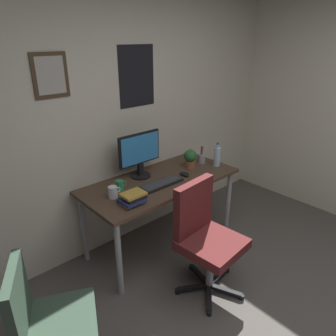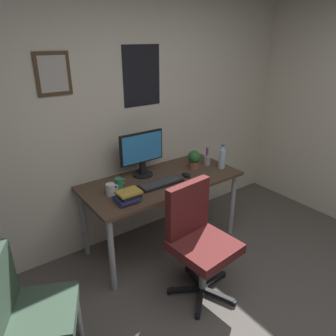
{
  "view_description": "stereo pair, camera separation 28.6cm",
  "coord_description": "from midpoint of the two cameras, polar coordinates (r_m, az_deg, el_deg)",
  "views": [
    {
      "loc": [
        -1.59,
        -0.33,
        2.0
      ],
      "look_at": [
        0.18,
        1.62,
        0.89
      ],
      "focal_mm": 33.47,
      "sensor_mm": 36.0,
      "label": 1
    },
    {
      "loc": [
        -1.37,
        -0.51,
        2.0
      ],
      "look_at": [
        0.18,
        1.62,
        0.89
      ],
      "focal_mm": 33.47,
      "sensor_mm": 36.0,
      "label": 2
    }
  ],
  "objects": [
    {
      "name": "wall_back",
      "position": [
        3.05,
        -6.04,
        9.56
      ],
      "size": [
        4.4,
        0.1,
        2.6
      ],
      "color": "beige",
      "rests_on": "ground_plane"
    },
    {
      "name": "desk",
      "position": [
        3.03,
        1.59,
        -3.49
      ],
      "size": [
        1.53,
        0.7,
        0.74
      ],
      "color": "#4C3828",
      "rests_on": "ground_plane"
    },
    {
      "name": "office_chair",
      "position": [
        2.58,
        8.66,
        -12.14
      ],
      "size": [
        0.56,
        0.57,
        0.95
      ],
      "color": "#591E1E",
      "rests_on": "ground_plane"
    },
    {
      "name": "side_chair",
      "position": [
        2.16,
        -20.46,
        -22.86
      ],
      "size": [
        0.56,
        0.56,
        0.88
      ],
      "color": "#334738",
      "rests_on": "ground_plane"
    },
    {
      "name": "monitor",
      "position": [
        2.99,
        -2.07,
        2.86
      ],
      "size": [
        0.46,
        0.2,
        0.43
      ],
      "color": "black",
      "rests_on": "desk"
    },
    {
      "name": "keyboard",
      "position": [
        2.88,
        1.55,
        -2.84
      ],
      "size": [
        0.43,
        0.15,
        0.03
      ],
      "color": "black",
      "rests_on": "desk"
    },
    {
      "name": "computer_mouse",
      "position": [
        3.06,
        6.02,
        -1.29
      ],
      "size": [
        0.06,
        0.11,
        0.04
      ],
      "color": "black",
      "rests_on": "desk"
    },
    {
      "name": "water_bottle",
      "position": [
        3.28,
        12.29,
        1.7
      ],
      "size": [
        0.07,
        0.07,
        0.25
      ],
      "color": "silver",
      "rests_on": "desk"
    },
    {
      "name": "coffee_mug_near",
      "position": [
        2.7,
        -7.43,
        -3.94
      ],
      "size": [
        0.12,
        0.08,
        0.1
      ],
      "color": "white",
      "rests_on": "desk"
    },
    {
      "name": "coffee_mug_far",
      "position": [
        2.82,
        -6.06,
        -2.82
      ],
      "size": [
        0.11,
        0.07,
        0.1
      ],
      "color": "#2D8C59",
      "rests_on": "desk"
    },
    {
      "name": "potted_plant",
      "position": [
        3.22,
        7.31,
        1.59
      ],
      "size": [
        0.13,
        0.13,
        0.19
      ],
      "color": "brown",
      "rests_on": "desk"
    },
    {
      "name": "pen_cup",
      "position": [
        3.35,
        9.56,
        1.43
      ],
      "size": [
        0.07,
        0.07,
        0.2
      ],
      "color": "#9EA0A5",
      "rests_on": "desk"
    },
    {
      "name": "book_stack_left",
      "position": [
        2.58,
        -4.09,
        -5.29
      ],
      "size": [
        0.21,
        0.16,
        0.09
      ],
      "color": "silver",
      "rests_on": "desk"
    }
  ]
}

